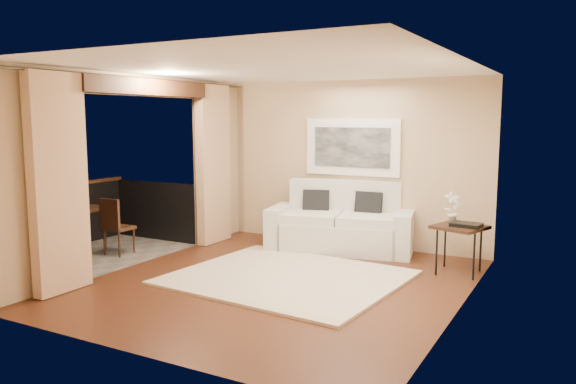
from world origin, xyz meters
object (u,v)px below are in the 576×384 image
Objects in this scene: side_table at (460,230)px; balcony_chair_near at (71,230)px; bistro_table at (81,213)px; ice_bucket at (80,199)px; sofa at (341,226)px; orchid at (452,207)px; balcony_chair_far at (114,223)px.

balcony_chair_near is (-4.96, -2.20, -0.09)m from side_table.
ice_bucket is at bearing 140.30° from bistro_table.
orchid is at bearing -23.07° from sofa.
balcony_chair_near reaches higher than balcony_chair_far.
sofa is 4.10m from bistro_table.
bistro_table is at bearing 113.43° from balcony_chair_near.
sofa is at bearing 26.71° from balcony_chair_near.
orchid reaches higher than side_table.
bistro_table is at bearing -161.58° from orchid.
balcony_chair_far is at bearing -162.78° from side_table.
side_table is at bearing 14.42° from ice_bucket.
side_table is 5.81m from ice_bucket.
balcony_chair_far is 0.71m from balcony_chair_near.
sofa is 2.72× the size of balcony_chair_far.
ice_bucket is at bearing -163.49° from orchid.
bistro_table is 0.79m from balcony_chair_near.
side_table is at bearing -27.20° from sofa.
sofa is 3.17× the size of side_table.
orchid is (-0.15, 0.18, 0.27)m from side_table.
balcony_chair_near is at bearing -156.10° from side_table.
orchid reaches higher than balcony_chair_near.
balcony_chair_near reaches higher than bistro_table.
side_table is 0.85× the size of balcony_chair_near.
orchid is 0.49× the size of balcony_chair_far.
balcony_chair_far is at bearing -160.34° from orchid.
ice_bucket is (-0.17, 0.14, 0.18)m from bistro_table.
orchid is 5.60m from bistro_table.
balcony_chair_far is 0.99× the size of balcony_chair_near.
bistro_table is (-5.45, -1.59, 0.03)m from side_table.
sofa is 3.29× the size of bistro_table.
bistro_table is 0.82× the size of balcony_chair_near.
ice_bucket is (-3.67, -1.98, 0.43)m from sofa.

